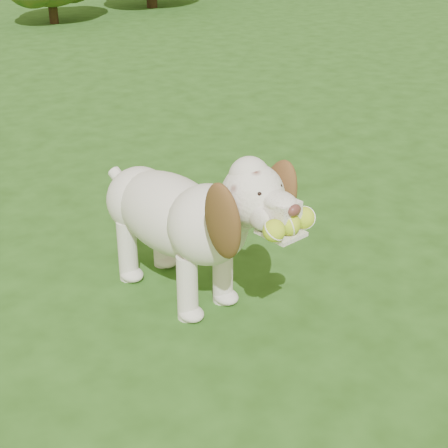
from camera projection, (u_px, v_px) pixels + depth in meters
ground at (105, 288)px, 3.35m from camera, size 80.00×80.00×0.00m
dog at (186, 214)px, 3.08m from camera, size 0.54×1.28×0.83m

